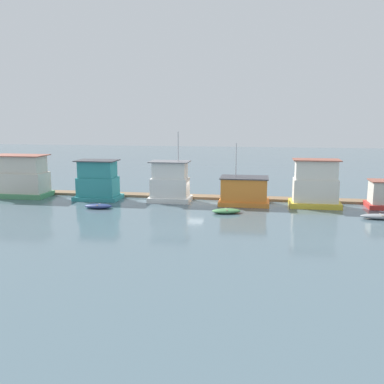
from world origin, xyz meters
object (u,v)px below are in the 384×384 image
(houseboat_green, at_px, (21,178))
(dinghy_navy, at_px, (98,206))
(houseboat_yellow, at_px, (315,185))
(houseboat_white, at_px, (170,183))
(houseboat_orange, at_px, (244,191))
(houseboat_teal, at_px, (98,182))
(dinghy_grey, at_px, (381,217))
(dinghy_green, at_px, (226,211))

(houseboat_green, height_order, dinghy_navy, houseboat_green)
(houseboat_yellow, bearing_deg, houseboat_green, 179.49)
(houseboat_yellow, relative_size, dinghy_navy, 1.79)
(houseboat_white, distance_m, houseboat_orange, 9.19)
(houseboat_green, xyz_separation_m, houseboat_teal, (10.70, -0.19, -0.26))
(houseboat_green, distance_m, dinghy_navy, 14.04)
(houseboat_green, relative_size, dinghy_navy, 2.26)
(houseboat_orange, distance_m, dinghy_navy, 17.20)
(houseboat_teal, xyz_separation_m, dinghy_navy, (2.05, -5.25, -2.01))
(houseboat_green, relative_size, dinghy_grey, 1.80)
(houseboat_green, bearing_deg, dinghy_navy, -23.12)
(houseboat_yellow, height_order, dinghy_green, houseboat_yellow)
(houseboat_green, height_order, dinghy_grey, houseboat_green)
(houseboat_teal, distance_m, dinghy_navy, 5.98)
(houseboat_teal, bearing_deg, houseboat_green, 178.97)
(houseboat_orange, xyz_separation_m, dinghy_navy, (-16.40, -5.03, -1.35))
(houseboat_teal, height_order, houseboat_yellow, houseboat_yellow)
(houseboat_teal, height_order, houseboat_orange, houseboat_orange)
(houseboat_white, bearing_deg, houseboat_orange, -2.82)
(houseboat_yellow, xyz_separation_m, dinghy_grey, (6.02, -5.39, -2.26))
(houseboat_orange, xyz_separation_m, houseboat_yellow, (8.21, 0.08, 0.92))
(houseboat_teal, relative_size, dinghy_green, 1.66)
(houseboat_teal, relative_size, dinghy_grey, 1.37)
(houseboat_white, xyz_separation_m, dinghy_green, (7.46, -5.61, -2.01))
(houseboat_teal, bearing_deg, dinghy_grey, -9.61)
(houseboat_orange, bearing_deg, dinghy_green, -108.16)
(houseboat_green, relative_size, dinghy_green, 2.18)
(houseboat_teal, distance_m, houseboat_yellow, 26.66)
(houseboat_yellow, xyz_separation_m, dinghy_green, (-9.91, -5.24, -2.27))
(houseboat_orange, height_order, dinghy_green, houseboat_orange)
(dinghy_grey, bearing_deg, houseboat_yellow, 138.17)
(houseboat_teal, height_order, dinghy_grey, houseboat_teal)
(houseboat_teal, bearing_deg, houseboat_yellow, -0.30)
(houseboat_teal, distance_m, houseboat_white, 9.29)
(dinghy_navy, bearing_deg, houseboat_yellow, 11.73)
(dinghy_navy, relative_size, dinghy_grey, 0.80)
(dinghy_green, bearing_deg, houseboat_orange, 71.84)
(houseboat_white, bearing_deg, houseboat_teal, -178.57)
(dinghy_navy, relative_size, dinghy_green, 0.96)
(houseboat_white, relative_size, dinghy_grey, 2.11)
(houseboat_green, xyz_separation_m, houseboat_white, (19.99, 0.04, -0.26))
(houseboat_green, relative_size, houseboat_teal, 1.31)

